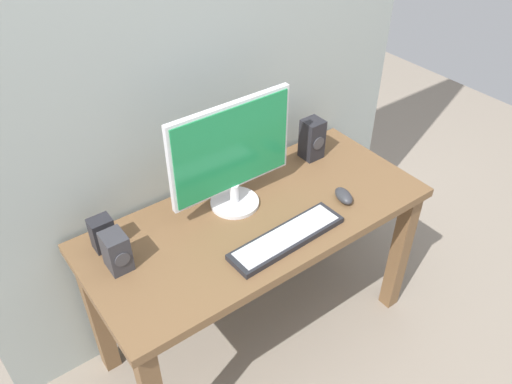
% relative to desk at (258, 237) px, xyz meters
% --- Properties ---
extents(ground_plane, '(6.00, 6.00, 0.00)m').
position_rel_desk_xyz_m(ground_plane, '(0.00, 0.00, -0.61)').
color(ground_plane, gray).
extents(desk, '(1.38, 0.61, 0.73)m').
position_rel_desk_xyz_m(desk, '(0.00, 0.00, 0.00)').
color(desk, brown).
rests_on(desk, ground_plane).
extents(monitor, '(0.52, 0.20, 0.45)m').
position_rel_desk_xyz_m(monitor, '(-0.03, 0.12, 0.36)').
color(monitor, silver).
rests_on(monitor, desk).
extents(keyboard_primary, '(0.48, 0.14, 0.03)m').
position_rel_desk_xyz_m(keyboard_primary, '(0.00, -0.18, 0.13)').
color(keyboard_primary, '#232328').
rests_on(keyboard_primary, desk).
extents(mouse, '(0.09, 0.12, 0.04)m').
position_rel_desk_xyz_m(mouse, '(0.33, -0.13, 0.14)').
color(mouse, '#333338').
rests_on(mouse, desk).
extents(speaker_right, '(0.09, 0.09, 0.19)m').
position_rel_desk_xyz_m(speaker_right, '(0.44, 0.18, 0.21)').
color(speaker_right, '#232328').
rests_on(speaker_right, desk).
extents(speaker_left, '(0.08, 0.10, 0.15)m').
position_rel_desk_xyz_m(speaker_left, '(-0.55, 0.07, 0.19)').
color(speaker_left, '#333338').
rests_on(speaker_left, desk).
extents(audio_controller, '(0.08, 0.08, 0.13)m').
position_rel_desk_xyz_m(audio_controller, '(-0.55, 0.19, 0.18)').
color(audio_controller, '#232328').
rests_on(audio_controller, desk).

